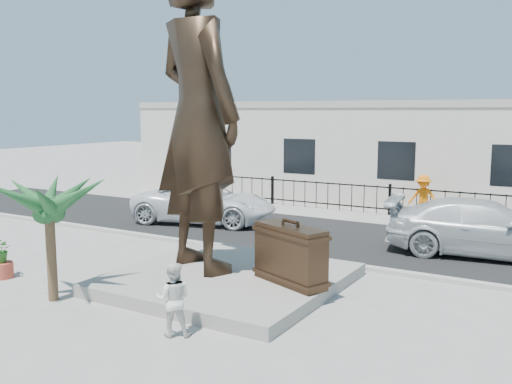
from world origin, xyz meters
TOP-DOWN VIEW (x-y plane):
  - ground at (0.00, 0.00)m, footprint 100.00×100.00m
  - street at (0.00, 8.00)m, footprint 40.00×7.00m
  - curb at (0.00, 4.50)m, footprint 40.00×0.25m
  - far_sidewalk at (0.00, 12.00)m, footprint 40.00×2.50m
  - plinth at (-0.50, 1.50)m, footprint 5.20×5.20m
  - fence at (0.00, 12.80)m, footprint 22.00×0.10m
  - building at (0.00, 17.00)m, footprint 28.00×7.00m
  - statue at (-1.42, 1.60)m, footprint 3.28×2.72m
  - suitcase at (1.19, 1.54)m, footprint 2.02×1.32m
  - tourist at (0.35, -1.69)m, footprint 0.88×0.83m
  - car_white at (-5.65, 7.69)m, footprint 5.91×3.75m
  - car_silver at (4.45, 7.77)m, footprint 5.95×3.10m
  - worker at (1.46, 12.38)m, footprint 1.15×0.66m
  - palm_tree at (-3.30, -1.47)m, footprint 1.80×1.80m
  - planter at (-5.87, -0.94)m, footprint 0.56×0.56m
  - shrub at (-5.87, -0.94)m, footprint 0.66×0.59m

SIDE VIEW (x-z plane):
  - ground at x=0.00m, z-range 0.00..0.00m
  - palm_tree at x=-3.30m, z-range -1.60..1.60m
  - street at x=0.00m, z-range 0.00..0.01m
  - far_sidewalk at x=0.00m, z-range 0.00..0.02m
  - curb at x=0.00m, z-range 0.00..0.12m
  - plinth at x=-0.50m, z-range 0.00..0.30m
  - planter at x=-5.87m, z-range 0.00..0.40m
  - fence at x=0.00m, z-range 0.00..1.20m
  - tourist at x=0.35m, z-range 0.00..1.44m
  - shrub at x=-5.87m, z-range 0.40..1.07m
  - car_white at x=-5.65m, z-range 0.01..1.53m
  - car_silver at x=4.45m, z-range 0.01..1.66m
  - worker at x=1.46m, z-range 0.02..1.79m
  - suitcase at x=1.19m, z-range 0.30..1.66m
  - building at x=0.00m, z-range 0.00..4.40m
  - statue at x=-1.42m, z-range 0.30..8.00m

